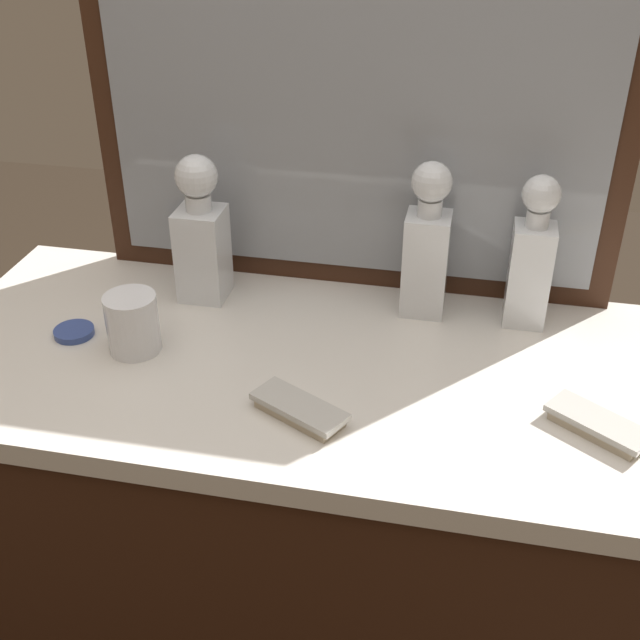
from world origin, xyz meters
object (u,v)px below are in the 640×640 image
at_px(silver_brush_rear, 300,410).
at_px(silver_brush_center, 598,425).
at_px(crystal_decanter_front, 202,242).
at_px(crystal_decanter_center, 426,254).
at_px(crystal_tumbler_front, 133,325).
at_px(crystal_decanter_right, 530,266).
at_px(porcelain_dish, 74,332).

bearing_deg(silver_brush_rear, silver_brush_center, 7.17).
bearing_deg(crystal_decanter_front, crystal_decanter_center, 4.20).
distance_m(crystal_tumbler_front, silver_brush_center, 0.75).
relative_size(crystal_decanter_center, crystal_tumbler_front, 2.77).
bearing_deg(silver_brush_rear, crystal_tumbler_front, 158.91).
bearing_deg(crystal_tumbler_front, crystal_decanter_right, 19.70).
bearing_deg(porcelain_dish, silver_brush_center, -5.68).
bearing_deg(crystal_decanter_front, silver_brush_rear, -51.36).
relative_size(crystal_decanter_front, crystal_decanter_center, 0.97).
height_order(crystal_decanter_center, crystal_decanter_right, crystal_decanter_center).
bearing_deg(crystal_tumbler_front, crystal_decanter_center, 26.58).
relative_size(crystal_decanter_front, crystal_decanter_right, 1.00).
bearing_deg(silver_brush_center, crystal_tumbler_front, 174.88).
height_order(silver_brush_center, porcelain_dish, silver_brush_center).
xyz_separation_m(crystal_decanter_right, crystal_tumbler_front, (-0.64, -0.23, -0.06)).
relative_size(crystal_tumbler_front, silver_brush_center, 0.66).
relative_size(crystal_decanter_right, silver_brush_center, 1.76).
height_order(crystal_decanter_front, crystal_tumbler_front, crystal_decanter_front).
bearing_deg(silver_brush_center, crystal_decanter_center, 133.70).
height_order(crystal_decanter_front, silver_brush_rear, crystal_decanter_front).
distance_m(crystal_decanter_front, silver_brush_center, 0.75).
relative_size(crystal_decanter_front, silver_brush_center, 1.76).
bearing_deg(silver_brush_rear, porcelain_dish, 162.14).
relative_size(silver_brush_rear, silver_brush_center, 1.03).
xyz_separation_m(silver_brush_rear, silver_brush_center, (0.43, 0.05, 0.00)).
bearing_deg(crystal_decanter_right, porcelain_dish, -164.63).
xyz_separation_m(crystal_decanter_center, crystal_tumbler_front, (-0.46, -0.23, -0.07)).
distance_m(crystal_decanter_front, porcelain_dish, 0.28).
height_order(crystal_tumbler_front, porcelain_dish, crystal_tumbler_front).
bearing_deg(crystal_decanter_right, silver_brush_rear, -132.99).
height_order(silver_brush_rear, silver_brush_center, same).
xyz_separation_m(crystal_tumbler_front, porcelain_dish, (-0.12, 0.02, -0.04)).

